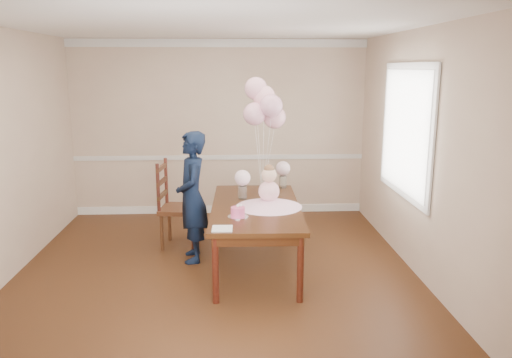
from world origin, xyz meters
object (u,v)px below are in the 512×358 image
birthday_cake (238,212)px  woman (192,197)px  dining_table_top (256,207)px  dining_chair_seat (180,209)px

birthday_cake → woman: woman is taller
dining_table_top → woman: bearing=161.8°
dining_chair_seat → woman: size_ratio=0.31×
dining_table_top → dining_chair_seat: (-0.94, 0.75, -0.22)m
dining_table_top → birthday_cake: bearing=-114.0°
birthday_cake → woman: 0.88m
dining_table_top → birthday_cake: size_ratio=13.33×
dining_table_top → dining_chair_seat: dining_table_top is taller
dining_chair_seat → dining_table_top: bearing=-31.4°
birthday_cake → dining_chair_seat: birthday_cake is taller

